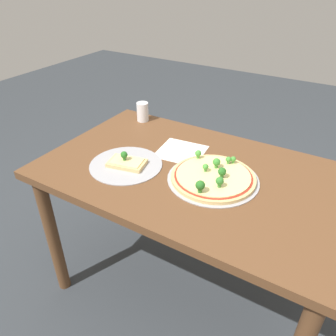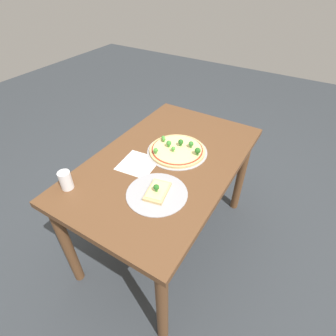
{
  "view_description": "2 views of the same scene",
  "coord_description": "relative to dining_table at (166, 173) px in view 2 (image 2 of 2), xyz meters",
  "views": [
    {
      "loc": [
        0.5,
        -1.03,
        1.49
      ],
      "look_at": [
        -0.08,
        -0.06,
        0.77
      ],
      "focal_mm": 35.0,
      "sensor_mm": 36.0,
      "label": 1
    },
    {
      "loc": [
        -1.03,
        -0.64,
        1.68
      ],
      "look_at": [
        -0.08,
        -0.06,
        0.77
      ],
      "focal_mm": 28.0,
      "sensor_mm": 36.0,
      "label": 2
    }
  ],
  "objects": [
    {
      "name": "drinking_cup",
      "position": [
        -0.46,
        0.31,
        0.15
      ],
      "size": [
        0.06,
        0.06,
        0.1
      ],
      "primitive_type": "cylinder",
      "color": "white",
      "rests_on": "dining_table"
    },
    {
      "name": "ground_plane",
      "position": [
        0.0,
        0.0,
        -0.64
      ],
      "size": [
        8.0,
        8.0,
        0.0
      ],
      "primitive_type": "plane",
      "color": "#33383D"
    },
    {
      "name": "pizza_tray_slice",
      "position": [
        -0.26,
        -0.11,
        0.11
      ],
      "size": [
        0.31,
        0.31,
        0.07
      ],
      "color": "#A3A3A8",
      "rests_on": "dining_table"
    },
    {
      "name": "dining_table",
      "position": [
        0.0,
        0.0,
        0.0
      ],
      "size": [
        1.26,
        0.78,
        0.75
      ],
      "color": "brown",
      "rests_on": "ground_plane"
    },
    {
      "name": "paper_menu",
      "position": [
        -0.12,
        0.11,
        0.1
      ],
      "size": [
        0.22,
        0.22,
        0.0
      ],
      "primitive_type": "cube",
      "rotation": [
        0.0,
        0.0,
        0.11
      ],
      "color": "white",
      "rests_on": "dining_table"
    },
    {
      "name": "pizza_tray_whole",
      "position": [
        0.1,
        -0.02,
        0.12
      ],
      "size": [
        0.36,
        0.36,
        0.07
      ],
      "color": "#A3A3A8",
      "rests_on": "dining_table"
    }
  ]
}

